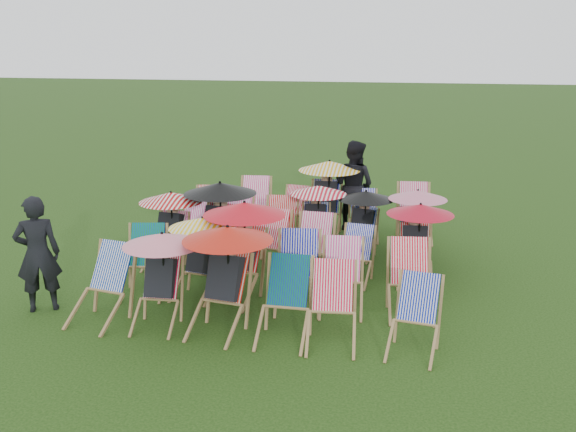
% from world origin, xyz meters
% --- Properties ---
extents(ground, '(100.00, 100.00, 0.00)m').
position_xyz_m(ground, '(0.00, 0.00, 0.00)').
color(ground, black).
rests_on(ground, ground).
extents(deckchair_0, '(0.81, 1.02, 1.00)m').
position_xyz_m(deckchair_0, '(-2.05, -2.19, 0.50)').
color(deckchair_0, olive).
rests_on(deckchair_0, ground).
extents(deckchair_1, '(1.05, 1.11, 1.25)m').
position_xyz_m(deckchair_1, '(-1.23, -2.15, 0.66)').
color(deckchair_1, olive).
rests_on(deckchair_1, ground).
extents(deckchair_2, '(1.17, 1.25, 1.39)m').
position_xyz_m(deckchair_2, '(-0.36, -2.16, 0.73)').
color(deckchair_2, olive).
rests_on(deckchair_2, ground).
extents(deckchair_3, '(0.66, 0.92, 0.99)m').
position_xyz_m(deckchair_3, '(0.48, -2.23, 0.50)').
color(deckchair_3, olive).
rests_on(deckchair_3, ground).
extents(deckchair_4, '(0.72, 0.95, 0.97)m').
position_xyz_m(deckchair_4, '(1.09, -2.24, 0.49)').
color(deckchair_4, olive).
rests_on(deckchair_4, ground).
extents(deckchair_5, '(0.71, 0.91, 0.90)m').
position_xyz_m(deckchair_5, '(2.10, -2.28, 0.45)').
color(deckchair_5, olive).
rests_on(deckchair_5, ground).
extents(deckchair_6, '(0.81, 1.00, 0.98)m').
position_xyz_m(deckchair_6, '(-1.89, -1.15, 0.49)').
color(deckchair_6, olive).
rests_on(deckchair_6, ground).
extents(deckchair_7, '(1.00, 1.07, 1.18)m').
position_xyz_m(deckchair_7, '(-1.06, -1.08, 0.62)').
color(deckchair_7, olive).
rests_on(deckchair_7, ground).
extents(deckchair_8, '(1.21, 1.29, 1.43)m').
position_xyz_m(deckchair_8, '(-0.45, -1.04, 0.76)').
color(deckchair_8, olive).
rests_on(deckchair_8, ground).
extents(deckchair_9, '(0.80, 1.03, 1.03)m').
position_xyz_m(deckchair_9, '(0.46, -1.17, 0.51)').
color(deckchair_9, olive).
rests_on(deckchair_9, ground).
extents(deckchair_10, '(0.71, 0.93, 0.96)m').
position_xyz_m(deckchair_10, '(1.08, -1.17, 0.48)').
color(deckchair_10, olive).
rests_on(deckchair_10, ground).
extents(deckchair_11, '(0.76, 0.98, 0.99)m').
position_xyz_m(deckchair_11, '(2.03, -1.13, 0.49)').
color(deckchair_11, olive).
rests_on(deckchair_11, ground).
extents(deckchair_12, '(1.06, 1.12, 1.26)m').
position_xyz_m(deckchair_12, '(-2.00, 0.05, 0.66)').
color(deckchair_12, olive).
rests_on(deckchair_12, ground).
extents(deckchair_13, '(1.21, 1.28, 1.43)m').
position_xyz_m(deckchair_13, '(-1.19, 0.18, 0.75)').
color(deckchair_13, olive).
rests_on(deckchair_13, ground).
extents(deckchair_14, '(0.79, 1.00, 0.99)m').
position_xyz_m(deckchair_14, '(-0.31, 0.04, 0.50)').
color(deckchair_14, olive).
rests_on(deckchair_14, ground).
extents(deckchair_15, '(0.69, 0.94, 0.98)m').
position_xyz_m(deckchair_15, '(0.47, -0.02, 0.49)').
color(deckchair_15, olive).
rests_on(deckchair_15, ground).
extents(deckchair_16, '(0.65, 0.83, 0.84)m').
position_xyz_m(deckchair_16, '(1.15, -0.02, 0.42)').
color(deckchair_16, olive).
rests_on(deckchair_16, ground).
extents(deckchair_17, '(1.04, 1.10, 1.24)m').
position_xyz_m(deckchair_17, '(2.08, 0.15, 0.65)').
color(deckchair_17, olive).
rests_on(deckchair_17, ground).
extents(deckchair_18, '(0.62, 0.84, 0.89)m').
position_xyz_m(deckchair_18, '(-1.97, 1.21, 0.45)').
color(deckchair_18, olive).
rests_on(deckchair_18, ground).
extents(deckchair_19, '(0.69, 0.96, 1.02)m').
position_xyz_m(deckchair_19, '(-1.20, 1.12, 0.51)').
color(deckchair_19, olive).
rests_on(deckchair_19, ground).
extents(deckchair_20, '(0.71, 0.94, 0.96)m').
position_xyz_m(deckchair_20, '(-0.31, 1.12, 0.48)').
color(deckchair_20, olive).
rests_on(deckchair_20, ground).
extents(deckchair_21, '(1.01, 1.07, 1.20)m').
position_xyz_m(deckchair_21, '(0.30, 1.32, 0.63)').
color(deckchair_21, olive).
rests_on(deckchair_21, ground).
extents(deckchair_22, '(0.98, 1.04, 1.16)m').
position_xyz_m(deckchair_22, '(1.13, 1.24, 0.61)').
color(deckchair_22, olive).
rests_on(deckchair_22, ground).
extents(deckchair_23, '(1.01, 1.06, 1.20)m').
position_xyz_m(deckchair_23, '(2.04, 1.29, 0.63)').
color(deckchair_23, olive).
rests_on(deckchair_23, ground).
extents(deckchair_24, '(0.68, 0.85, 0.82)m').
position_xyz_m(deckchair_24, '(-2.08, 2.34, 0.41)').
color(deckchair_24, olive).
rests_on(deckchair_24, ground).
extents(deckchair_25, '(0.77, 1.01, 1.02)m').
position_xyz_m(deckchair_25, '(-1.12, 2.39, 0.51)').
color(deckchair_25, olive).
rests_on(deckchair_25, ground).
extents(deckchair_26, '(0.71, 0.90, 0.88)m').
position_xyz_m(deckchair_26, '(-0.34, 2.39, 0.44)').
color(deckchair_26, olive).
rests_on(deckchair_26, ground).
extents(deckchair_27, '(1.20, 1.26, 1.43)m').
position_xyz_m(deckchair_27, '(0.32, 2.48, 0.75)').
color(deckchair_27, olive).
rests_on(deckchair_27, ground).
extents(deckchair_28, '(0.70, 0.90, 0.90)m').
position_xyz_m(deckchair_28, '(1.07, 2.29, 0.45)').
color(deckchair_28, olive).
rests_on(deckchair_28, ground).
extents(deckchair_29, '(0.78, 1.01, 1.03)m').
position_xyz_m(deckchair_29, '(2.03, 2.42, 0.52)').
color(deckchair_29, olive).
rests_on(deckchair_29, ground).
extents(person_left, '(0.72, 0.65, 1.66)m').
position_xyz_m(person_left, '(-3.06, -2.03, 0.83)').
color(person_left, black).
rests_on(person_left, ground).
extents(person_rear, '(1.09, 1.00, 1.80)m').
position_xyz_m(person_rear, '(0.81, 2.88, 0.90)').
color(person_rear, black).
rests_on(person_rear, ground).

